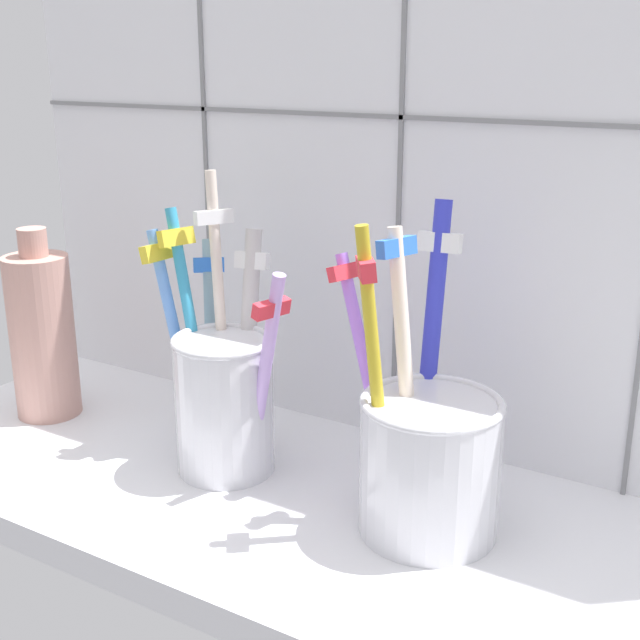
# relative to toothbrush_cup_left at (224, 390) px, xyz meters

# --- Properties ---
(counter_slab) EXTENTS (0.64, 0.22, 0.02)m
(counter_slab) POSITION_rel_toothbrush_cup_left_xyz_m (0.07, -0.01, -0.06)
(counter_slab) COLOR silver
(counter_slab) RESTS_ON ground
(tile_wall_back) EXTENTS (0.64, 0.02, 0.45)m
(tile_wall_back) POSITION_rel_toothbrush_cup_left_xyz_m (0.07, 0.11, 0.15)
(tile_wall_back) COLOR white
(tile_wall_back) RESTS_ON ground
(toothbrush_cup_left) EXTENTS (0.12, 0.09, 0.19)m
(toothbrush_cup_left) POSITION_rel_toothbrush_cup_left_xyz_m (0.00, 0.00, 0.00)
(toothbrush_cup_left) COLOR silver
(toothbrush_cup_left) RESTS_ON counter_slab
(toothbrush_cup_right) EXTENTS (0.12, 0.10, 0.18)m
(toothbrush_cup_right) POSITION_rel_toothbrush_cup_left_xyz_m (0.14, -0.00, -0.01)
(toothbrush_cup_right) COLOR silver
(toothbrush_cup_right) RESTS_ON counter_slab
(ceramic_vase) EXTENTS (0.05, 0.05, 0.14)m
(ceramic_vase) POSITION_rel_toothbrush_cup_left_xyz_m (-0.17, -0.00, 0.01)
(ceramic_vase) COLOR tan
(ceramic_vase) RESTS_ON counter_slab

